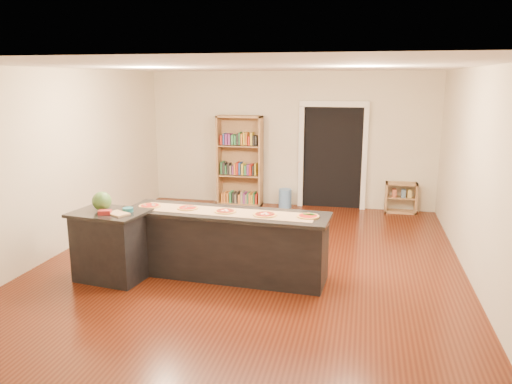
% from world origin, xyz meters
% --- Properties ---
extents(room, '(6.00, 7.00, 2.80)m').
position_xyz_m(room, '(0.00, 0.00, 1.40)').
color(room, beige).
rests_on(room, ground).
extents(doorway, '(1.40, 0.09, 2.21)m').
position_xyz_m(doorway, '(0.90, 3.46, 1.20)').
color(doorway, black).
rests_on(doorway, room).
extents(kitchen_island, '(2.76, 0.75, 0.91)m').
position_xyz_m(kitchen_island, '(-0.22, -0.66, 0.46)').
color(kitchen_island, black).
rests_on(kitchen_island, ground).
extents(side_counter, '(0.94, 0.69, 0.93)m').
position_xyz_m(side_counter, '(-1.70, -1.08, 0.47)').
color(side_counter, black).
rests_on(side_counter, ground).
extents(bookshelf, '(0.95, 0.34, 1.90)m').
position_xyz_m(bookshelf, '(-1.03, 3.28, 0.95)').
color(bookshelf, '#A57C50').
rests_on(bookshelf, ground).
extents(low_shelf, '(0.62, 0.27, 0.62)m').
position_xyz_m(low_shelf, '(2.30, 3.32, 0.31)').
color(low_shelf, '#A57C50').
rests_on(low_shelf, ground).
extents(waste_bin, '(0.27, 0.27, 0.39)m').
position_xyz_m(waste_bin, '(-0.04, 3.23, 0.20)').
color(waste_bin, '#5B8BCB').
rests_on(waste_bin, ground).
extents(kraft_paper, '(2.41, 0.56, 0.00)m').
position_xyz_m(kraft_paper, '(-0.22, -0.68, 0.91)').
color(kraft_paper, '#A47554').
rests_on(kraft_paper, kitchen_island).
extents(watermelon, '(0.25, 0.25, 0.25)m').
position_xyz_m(watermelon, '(-1.81, -1.04, 1.06)').
color(watermelon, '#144214').
rests_on(watermelon, side_counter).
extents(cutting_board, '(0.34, 0.30, 0.02)m').
position_xyz_m(cutting_board, '(-1.52, -1.17, 0.94)').
color(cutting_board, tan).
rests_on(cutting_board, side_counter).
extents(package_red, '(0.18, 0.15, 0.06)m').
position_xyz_m(package_red, '(-1.68, -1.21, 0.96)').
color(package_red, maroon).
rests_on(package_red, side_counter).
extents(package_teal, '(0.14, 0.14, 0.05)m').
position_xyz_m(package_teal, '(-1.45, -1.03, 0.96)').
color(package_teal, '#195966').
rests_on(package_teal, side_counter).
extents(pizza_a, '(0.32, 0.32, 0.02)m').
position_xyz_m(pizza_a, '(-1.32, -0.63, 0.92)').
color(pizza_a, tan).
rests_on(pizza_a, kitchen_island).
extents(pizza_b, '(0.28, 0.28, 0.02)m').
position_xyz_m(pizza_b, '(-0.77, -0.63, 0.92)').
color(pizza_b, tan).
rests_on(pizza_b, kitchen_island).
extents(pizza_c, '(0.31, 0.31, 0.02)m').
position_xyz_m(pizza_c, '(-0.22, -0.68, 0.92)').
color(pizza_c, tan).
rests_on(pizza_c, kitchen_island).
extents(pizza_d, '(0.32, 0.32, 0.02)m').
position_xyz_m(pizza_d, '(0.32, -0.73, 0.92)').
color(pizza_d, tan).
rests_on(pizza_d, kitchen_island).
extents(pizza_e, '(0.29, 0.29, 0.02)m').
position_xyz_m(pizza_e, '(0.88, -0.69, 0.92)').
color(pizza_e, tan).
rests_on(pizza_e, kitchen_island).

